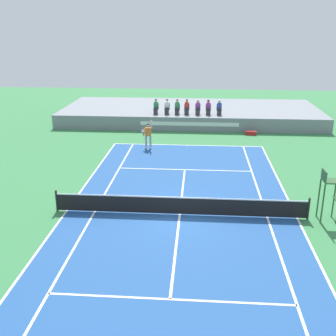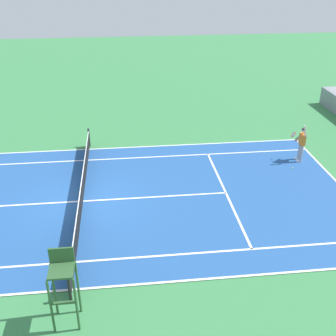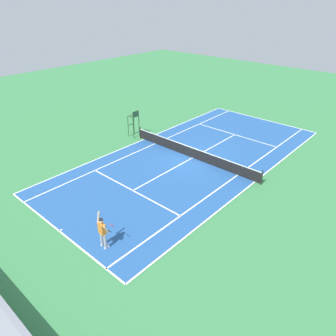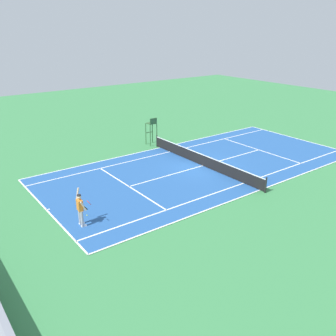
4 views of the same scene
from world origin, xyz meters
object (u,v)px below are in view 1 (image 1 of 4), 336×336
at_px(spectator_seated_3, 187,107).
at_px(spectator_seated_4, 198,107).
at_px(tennis_ball, 159,151).
at_px(equipment_bag, 251,133).
at_px(spectator_seated_5, 208,108).
at_px(spectator_seated_2, 177,107).
at_px(tennis_player, 148,135).
at_px(umpire_chair, 329,189).
at_px(spectator_seated_1, 167,107).
at_px(spectator_seated_6, 219,108).
at_px(spectator_seated_0, 156,107).

xyz_separation_m(spectator_seated_3, spectator_seated_4, (0.95, 0.00, 0.00)).
bearing_deg(spectator_seated_3, tennis_ball, -103.59).
bearing_deg(equipment_bag, spectator_seated_5, 149.58).
xyz_separation_m(spectator_seated_2, equipment_bag, (6.15, -2.04, -1.64)).
height_order(spectator_seated_5, tennis_player, spectator_seated_5).
bearing_deg(spectator_seated_2, umpire_chair, -65.85).
distance_m(spectator_seated_1, spectator_seated_6, 4.48).
bearing_deg(tennis_ball, spectator_seated_5, 63.38).
bearing_deg(spectator_seated_4, equipment_bag, -25.06).
relative_size(spectator_seated_3, tennis_ball, 18.60).
xyz_separation_m(spectator_seated_2, spectator_seated_4, (1.77, 0.00, 0.00)).
relative_size(spectator_seated_2, tennis_player, 0.61).
xyz_separation_m(spectator_seated_5, equipment_bag, (3.48, -2.04, -1.64)).
bearing_deg(equipment_bag, spectator_seated_1, 163.79).
bearing_deg(spectator_seated_5, umpire_chair, -73.54).
distance_m(spectator_seated_2, spectator_seated_6, 3.60).
distance_m(spectator_seated_5, tennis_player, 7.85).
bearing_deg(spectator_seated_2, tennis_player, -105.27).
height_order(spectator_seated_1, spectator_seated_4, same).
xyz_separation_m(spectator_seated_3, equipment_bag, (5.33, -2.04, -1.64)).
relative_size(spectator_seated_1, tennis_player, 0.61).
bearing_deg(spectator_seated_1, spectator_seated_3, 0.00).
height_order(spectator_seated_0, umpire_chair, spectator_seated_0).
relative_size(spectator_seated_5, umpire_chair, 0.52).
height_order(spectator_seated_2, tennis_player, spectator_seated_2).
relative_size(tennis_ball, umpire_chair, 0.03).
distance_m(spectator_seated_2, spectator_seated_5, 2.67).
xyz_separation_m(spectator_seated_6, umpire_chair, (4.22, -17.42, -0.25)).
relative_size(spectator_seated_4, umpire_chair, 0.52).
distance_m(tennis_ball, equipment_bag, 8.68).
height_order(spectator_seated_3, spectator_seated_4, same).
distance_m(spectator_seated_4, equipment_bag, 5.10).
bearing_deg(equipment_bag, spectator_seated_2, 161.61).
relative_size(spectator_seated_2, tennis_ball, 18.60).
xyz_separation_m(spectator_seated_3, tennis_ball, (-1.72, -7.11, -1.77)).
xyz_separation_m(spectator_seated_3, tennis_player, (-2.58, -6.43, -0.81)).
xyz_separation_m(spectator_seated_2, umpire_chair, (7.81, -17.42, -0.25)).
xyz_separation_m(spectator_seated_3, umpire_chair, (6.99, -17.42, -0.25)).
bearing_deg(tennis_player, spectator_seated_2, 74.73).
bearing_deg(spectator_seated_5, tennis_ball, -116.62).
distance_m(spectator_seated_4, spectator_seated_5, 0.89).
distance_m(spectator_seated_1, spectator_seated_5, 3.55).
bearing_deg(spectator_seated_5, spectator_seated_3, 180.00).
bearing_deg(equipment_bag, tennis_player, -150.97).
distance_m(spectator_seated_1, tennis_player, 6.54).
bearing_deg(spectator_seated_1, tennis_player, -97.70).
bearing_deg(spectator_seated_0, equipment_bag, -14.34).
bearing_deg(tennis_ball, spectator_seated_2, 82.80).
height_order(spectator_seated_0, spectator_seated_3, same).
distance_m(spectator_seated_1, spectator_seated_3, 1.71).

